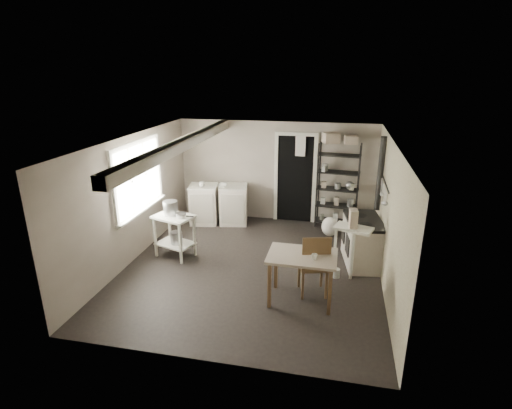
% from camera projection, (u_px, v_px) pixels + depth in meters
% --- Properties ---
extents(floor, '(5.00, 5.00, 0.00)m').
position_uv_depth(floor, '(253.00, 267.00, 7.23)').
color(floor, black).
rests_on(floor, ground).
extents(ceiling, '(5.00, 5.00, 0.00)m').
position_uv_depth(ceiling, '(252.00, 141.00, 6.48)').
color(ceiling, silver).
rests_on(ceiling, wall_back).
extents(wall_back, '(4.50, 0.02, 2.30)m').
position_uv_depth(wall_back, '(276.00, 172.00, 9.17)').
color(wall_back, '#A09689').
rests_on(wall_back, ground).
extents(wall_front, '(4.50, 0.02, 2.30)m').
position_uv_depth(wall_front, '(205.00, 279.00, 4.54)').
color(wall_front, '#A09689').
rests_on(wall_front, ground).
extents(wall_left, '(0.02, 5.00, 2.30)m').
position_uv_depth(wall_left, '(132.00, 199.00, 7.29)').
color(wall_left, '#A09689').
rests_on(wall_left, ground).
extents(wall_right, '(0.02, 5.00, 2.30)m').
position_uv_depth(wall_right, '(389.00, 217.00, 6.41)').
color(wall_right, '#A09689').
rests_on(wall_right, ground).
extents(window, '(0.12, 1.76, 1.28)m').
position_uv_depth(window, '(137.00, 178.00, 7.36)').
color(window, silver).
rests_on(window, wall_left).
extents(doorway, '(0.96, 0.10, 2.08)m').
position_uv_depth(doorway, '(295.00, 180.00, 9.10)').
color(doorway, silver).
rests_on(doorway, ground).
extents(ceiling_beam, '(0.18, 5.00, 0.18)m').
position_uv_depth(ceiling_beam, '(183.00, 144.00, 6.75)').
color(ceiling_beam, silver).
rests_on(ceiling_beam, ceiling).
extents(wallpaper_panel, '(0.01, 5.00, 2.30)m').
position_uv_depth(wallpaper_panel, '(388.00, 217.00, 6.42)').
color(wallpaper_panel, beige).
rests_on(wallpaper_panel, wall_right).
extents(utensil_rail, '(0.06, 1.20, 0.44)m').
position_uv_depth(utensil_rail, '(384.00, 183.00, 6.85)').
color(utensil_rail, '#B7B7B9').
rests_on(utensil_rail, wall_right).
extents(prep_table, '(0.84, 0.71, 0.82)m').
position_uv_depth(prep_table, '(175.00, 236.00, 7.54)').
color(prep_table, silver).
rests_on(prep_table, ground).
extents(stockpot, '(0.34, 0.34, 0.29)m').
position_uv_depth(stockpot, '(171.00, 209.00, 7.42)').
color(stockpot, '#B7B7B9').
rests_on(stockpot, prep_table).
extents(saucepan, '(0.25, 0.25, 0.11)m').
position_uv_depth(saucepan, '(181.00, 216.00, 7.32)').
color(saucepan, '#B7B7B9').
rests_on(saucepan, prep_table).
extents(bucket, '(0.29, 0.29, 0.24)m').
position_uv_depth(bucket, '(176.00, 238.00, 7.52)').
color(bucket, '#B7B7B9').
rests_on(bucket, prep_table).
extents(base_cabinets, '(1.45, 0.83, 0.90)m').
position_uv_depth(base_cabinets, '(219.00, 204.00, 9.15)').
color(base_cabinets, silver).
rests_on(base_cabinets, ground).
extents(mixing_bowl, '(0.35, 0.35, 0.07)m').
position_uv_depth(mixing_bowl, '(222.00, 184.00, 8.89)').
color(mixing_bowl, white).
rests_on(mixing_bowl, base_cabinets).
extents(counter_cup, '(0.15, 0.15, 0.10)m').
position_uv_depth(counter_cup, '(202.00, 183.00, 8.93)').
color(counter_cup, white).
rests_on(counter_cup, base_cabinets).
extents(shelf_rack, '(0.93, 0.43, 1.91)m').
position_uv_depth(shelf_rack, '(338.00, 186.00, 8.77)').
color(shelf_rack, black).
rests_on(shelf_rack, ground).
extents(shelf_jar, '(0.11, 0.11, 0.18)m').
position_uv_depth(shelf_jar, '(324.00, 168.00, 8.65)').
color(shelf_jar, white).
rests_on(shelf_jar, shelf_rack).
extents(storage_box_a, '(0.40, 0.37, 0.22)m').
position_uv_depth(storage_box_a, '(331.00, 138.00, 8.44)').
color(storage_box_a, beige).
rests_on(storage_box_a, shelf_rack).
extents(storage_box_b, '(0.29, 0.28, 0.17)m').
position_uv_depth(storage_box_b, '(351.00, 140.00, 8.34)').
color(storage_box_b, beige).
rests_on(storage_box_b, shelf_rack).
extents(stove, '(0.75, 1.16, 0.85)m').
position_uv_depth(stove, '(362.00, 241.00, 7.26)').
color(stove, silver).
rests_on(stove, ground).
extents(stovepipe, '(0.15, 0.15, 1.51)m').
position_uv_depth(stovepipe, '(380.00, 174.00, 7.25)').
color(stovepipe, black).
rests_on(stovepipe, stove).
extents(side_ledge, '(0.69, 0.51, 0.95)m').
position_uv_depth(side_ledge, '(351.00, 256.00, 6.71)').
color(side_ledge, silver).
rests_on(side_ledge, ground).
extents(oats_box, '(0.14, 0.21, 0.30)m').
position_uv_depth(oats_box, '(353.00, 224.00, 6.52)').
color(oats_box, beige).
rests_on(oats_box, side_ledge).
extents(work_table, '(1.03, 0.73, 0.78)m').
position_uv_depth(work_table, '(301.00, 279.00, 6.08)').
color(work_table, beige).
rests_on(work_table, ground).
extents(table_cup, '(0.12, 0.12, 0.08)m').
position_uv_depth(table_cup, '(314.00, 258.00, 5.80)').
color(table_cup, white).
rests_on(table_cup, work_table).
extents(chair, '(0.54, 0.55, 1.05)m').
position_uv_depth(chair, '(313.00, 265.00, 6.26)').
color(chair, brown).
rests_on(chair, ground).
extents(flour_sack, '(0.38, 0.33, 0.43)m').
position_uv_depth(flour_sack, '(330.00, 225.00, 8.49)').
color(flour_sack, silver).
rests_on(flour_sack, ground).
extents(floor_crock, '(0.16, 0.16, 0.16)m').
position_uv_depth(floor_crock, '(336.00, 273.00, 6.86)').
color(floor_crock, white).
rests_on(floor_crock, ground).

